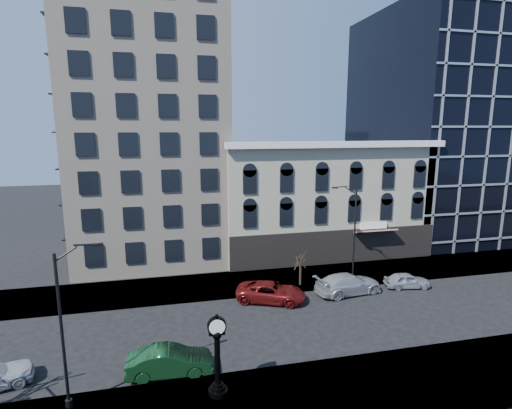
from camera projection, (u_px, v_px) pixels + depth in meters
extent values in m
plane|color=black|center=(241.00, 328.00, 27.89)|extent=(160.00, 160.00, 0.00)
cube|color=gray|center=(224.00, 285.00, 35.53)|extent=(160.00, 6.00, 0.12)
cube|color=gray|center=(271.00, 403.00, 20.23)|extent=(160.00, 6.00, 0.12)
cube|color=beige|center=(148.00, 76.00, 41.13)|extent=(15.00, 15.00, 38.00)
cube|color=#A7A28A|center=(319.00, 198.00, 44.70)|extent=(22.00, 10.00, 12.00)
cube|color=white|center=(341.00, 144.00, 38.55)|extent=(22.60, 0.80, 0.60)
cube|color=black|center=(336.00, 247.00, 40.67)|extent=(22.00, 0.30, 3.60)
cube|color=maroon|center=(375.00, 231.00, 40.73)|extent=(4.50, 1.18, 0.55)
cube|color=black|center=(449.00, 126.00, 52.38)|extent=(20.00, 20.00, 28.00)
cylinder|color=black|center=(218.00, 391.00, 20.86)|extent=(1.02, 1.02, 0.28)
cylinder|color=black|center=(218.00, 387.00, 20.82)|extent=(0.74, 0.74, 0.19)
cylinder|color=black|center=(218.00, 384.00, 20.79)|extent=(0.56, 0.56, 0.15)
cylinder|color=black|center=(217.00, 360.00, 20.52)|extent=(0.30, 0.30, 2.68)
sphere|color=black|center=(217.00, 334.00, 20.24)|extent=(0.52, 0.52, 0.52)
cube|color=black|center=(217.00, 333.00, 20.23)|extent=(0.84, 0.22, 0.23)
cylinder|color=black|center=(217.00, 326.00, 20.16)|extent=(0.97, 0.32, 0.96)
cylinder|color=white|center=(217.00, 327.00, 20.01)|extent=(0.81, 0.04, 0.81)
cylinder|color=white|center=(216.00, 324.00, 20.31)|extent=(0.81, 0.04, 0.81)
sphere|color=black|center=(217.00, 316.00, 20.05)|extent=(0.19, 0.19, 0.19)
cylinder|color=black|center=(62.00, 333.00, 19.18)|extent=(0.15, 0.15, 7.98)
cylinder|color=black|center=(69.00, 403.00, 19.91)|extent=(0.33, 0.33, 0.37)
cube|color=black|center=(94.00, 245.00, 19.23)|extent=(0.55, 0.33, 0.13)
cylinder|color=black|center=(354.00, 235.00, 36.10)|extent=(0.15, 0.15, 8.28)
cylinder|color=black|center=(352.00, 276.00, 36.85)|extent=(0.35, 0.35, 0.39)
cube|color=black|center=(336.00, 188.00, 35.50)|extent=(0.57, 0.38, 0.13)
cylinder|color=black|center=(300.00, 273.00, 35.19)|extent=(0.21, 0.21, 2.09)
imported|color=#143F1E|center=(170.00, 361.00, 22.62)|extent=(4.89, 1.92, 1.59)
imported|color=maroon|center=(271.00, 292.00, 32.14)|extent=(6.12, 4.53, 1.54)
imported|color=#A5A8AD|center=(348.00, 284.00, 33.66)|extent=(6.08, 3.12, 1.69)
imported|color=#A5A8AD|center=(407.00, 280.00, 34.91)|extent=(4.08, 2.14, 1.32)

